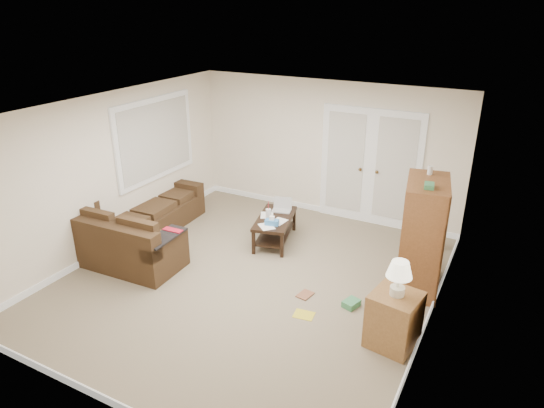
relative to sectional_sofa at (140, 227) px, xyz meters
The scene contains 17 objects.
floor 2.19m from the sectional_sofa, ahead, with size 5.50×5.50×0.00m, color gray.
ceiling 3.08m from the sectional_sofa, ahead, with size 5.00×5.50×0.02m, color silver.
wall_left 1.00m from the sectional_sofa, 164.53° to the right, with size 0.02×5.50×2.50m, color white.
wall_right 4.76m from the sectional_sofa, ahead, with size 0.02×5.50×2.50m, color white.
wall_back 3.56m from the sectional_sofa, 50.78° to the left, with size 5.00×0.02×2.50m, color white.
wall_front 3.70m from the sectional_sofa, 52.64° to the right, with size 5.00×0.02×2.50m, color white.
baseboards 2.19m from the sectional_sofa, ahead, with size 5.00×5.50×0.10m, color silver, non-canonical shape.
french_doors 4.06m from the sectional_sofa, 40.98° to the left, with size 1.80×0.05×2.13m.
window_left 1.56m from the sectional_sofa, 107.95° to the left, with size 0.05×1.92×1.42m.
sectional_sofa is the anchor object (origin of this frame).
coffee_table 2.24m from the sectional_sofa, 30.93° to the left, with size 0.80×1.19×0.74m.
tv_armoire 4.44m from the sectional_sofa, 11.27° to the left, with size 0.71×1.07×1.70m.
side_cabinet 4.41m from the sectional_sofa, ahead, with size 0.60×0.60×1.11m.
space_heater 4.85m from the sectional_sofa, 25.75° to the left, with size 0.13×0.11×0.33m, color silver.
floor_magazine 3.28m from the sectional_sofa, ahead, with size 0.26×0.20×0.01m, color gold.
floor_greenbox 3.71m from the sectional_sofa, ahead, with size 0.17×0.22×0.09m, color #3B8251.
floor_book 2.98m from the sectional_sofa, ahead, with size 0.17×0.23×0.02m, color brown.
Camera 1 is at (3.13, -5.25, 3.76)m, focal length 32.00 mm.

